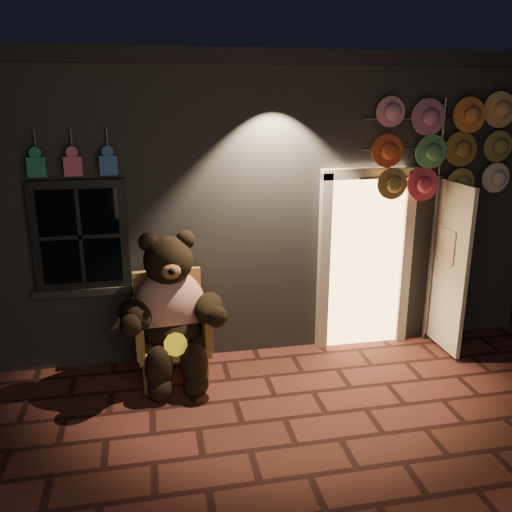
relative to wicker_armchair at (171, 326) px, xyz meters
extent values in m
plane|color=brown|center=(1.01, -1.13, -0.57)|extent=(60.00, 60.00, 0.00)
cube|color=slate|center=(1.01, 2.87, 1.08)|extent=(7.00, 5.00, 3.30)
cube|color=black|center=(1.01, 2.87, 2.81)|extent=(7.30, 5.30, 0.16)
cube|color=black|center=(-0.89, 0.33, 0.98)|extent=(1.00, 0.10, 1.20)
cube|color=black|center=(-0.89, 0.30, 0.98)|extent=(0.82, 0.06, 1.02)
cube|color=slate|center=(-0.89, 0.33, 0.35)|extent=(1.10, 0.14, 0.08)
cube|color=#FFC472|center=(2.36, 0.35, 0.48)|extent=(0.92, 0.10, 2.10)
cube|color=beige|center=(1.84, 0.31, 0.48)|extent=(0.12, 0.12, 2.20)
cube|color=beige|center=(2.88, 0.31, 0.48)|extent=(0.12, 0.12, 2.20)
cube|color=beige|center=(2.36, 0.31, 1.56)|extent=(1.16, 0.12, 0.12)
cube|color=beige|center=(3.26, -0.03, 0.48)|extent=(0.05, 0.80, 2.00)
cube|color=#25885C|center=(-1.24, 0.25, 1.73)|extent=(0.18, 0.07, 0.20)
cylinder|color=#59595E|center=(-1.24, 0.31, 1.98)|extent=(0.02, 0.02, 0.25)
cube|color=#D55878|center=(-0.89, 0.25, 1.73)|extent=(0.18, 0.07, 0.20)
cylinder|color=#59595E|center=(-0.89, 0.31, 1.98)|extent=(0.02, 0.02, 0.25)
cube|color=#2E63A3|center=(-0.54, 0.25, 1.73)|extent=(0.18, 0.07, 0.20)
cylinder|color=#59595E|center=(-0.54, 0.31, 1.98)|extent=(0.02, 0.02, 0.25)
cube|color=brown|center=(0.01, -0.09, -0.17)|extent=(0.79, 0.74, 0.11)
cube|color=brown|center=(-0.01, 0.23, 0.20)|extent=(0.75, 0.13, 0.75)
cube|color=brown|center=(-0.34, -0.13, 0.04)|extent=(0.12, 0.64, 0.43)
cube|color=brown|center=(0.36, -0.09, 0.04)|extent=(0.12, 0.64, 0.43)
cylinder|color=brown|center=(-0.30, -0.41, -0.40)|extent=(0.05, 0.05, 0.34)
cylinder|color=brown|center=(0.34, -0.37, -0.40)|extent=(0.05, 0.05, 0.34)
cylinder|color=brown|center=(-0.33, 0.19, -0.40)|extent=(0.05, 0.05, 0.34)
cylinder|color=brown|center=(0.31, 0.22, -0.40)|extent=(0.05, 0.05, 0.34)
ellipsoid|color=#B93013|center=(0.00, -0.03, 0.25)|extent=(0.80, 0.65, 0.80)
ellipsoid|color=black|center=(0.00, -0.12, 0.01)|extent=(0.66, 0.57, 0.38)
sphere|color=black|center=(0.00, -0.09, 0.78)|extent=(0.55, 0.55, 0.52)
sphere|color=black|center=(-0.19, -0.07, 0.98)|extent=(0.20, 0.20, 0.20)
sphere|color=black|center=(0.19, -0.04, 0.98)|extent=(0.20, 0.20, 0.20)
ellipsoid|color=brown|center=(0.02, -0.33, 0.73)|extent=(0.21, 0.15, 0.16)
ellipsoid|color=black|center=(-0.37, -0.30, 0.28)|extent=(0.48, 0.60, 0.29)
ellipsoid|color=black|center=(0.39, -0.26, 0.28)|extent=(0.43, 0.59, 0.29)
ellipsoid|color=black|center=(-0.15, -0.47, -0.26)|extent=(0.29, 0.29, 0.50)
ellipsoid|color=black|center=(0.20, -0.45, -0.26)|extent=(0.29, 0.29, 0.50)
sphere|color=black|center=(-0.15, -0.54, -0.46)|extent=(0.27, 0.27, 0.27)
sphere|color=black|center=(0.21, -0.52, -0.46)|extent=(0.27, 0.27, 0.27)
cylinder|color=yellow|center=(0.02, -0.46, -0.01)|extent=(0.25, 0.11, 0.24)
cylinder|color=#59595E|center=(3.19, 0.25, 0.91)|extent=(0.04, 0.04, 2.96)
cylinder|color=#59595E|center=(2.86, 0.23, 2.17)|extent=(1.32, 0.03, 0.03)
cylinder|color=#59595E|center=(2.86, 0.23, 1.84)|extent=(1.32, 0.03, 0.03)
cylinder|color=#59595E|center=(2.86, 0.23, 1.51)|extent=(1.32, 0.03, 0.03)
cylinder|color=pink|center=(2.51, 0.17, 2.23)|extent=(0.37, 0.11, 0.38)
cylinder|color=#C36F93|center=(2.94, 0.14, 2.23)|extent=(0.37, 0.11, 0.38)
cylinder|color=orange|center=(3.38, 0.11, 2.23)|extent=(0.37, 0.11, 0.38)
cylinder|color=#F0B268|center=(3.82, 0.17, 2.23)|extent=(0.37, 0.11, 0.38)
cylinder|color=#DB5129|center=(2.51, 0.14, 1.84)|extent=(0.37, 0.11, 0.38)
cylinder|color=#589E5D|center=(2.94, 0.11, 1.84)|extent=(0.37, 0.11, 0.38)
cylinder|color=olive|center=(3.38, 0.17, 1.84)|extent=(0.37, 0.11, 0.38)
cylinder|color=olive|center=(3.82, 0.14, 1.84)|extent=(0.37, 0.11, 0.38)
cylinder|color=olive|center=(2.51, 0.11, 1.46)|extent=(0.37, 0.11, 0.38)
cylinder|color=#C43850|center=(2.94, 0.17, 1.46)|extent=(0.37, 0.11, 0.38)
cylinder|color=#B79747|center=(3.38, 0.14, 1.46)|extent=(0.37, 0.11, 0.38)
cylinder|color=#F3DAC8|center=(3.82, 0.11, 1.46)|extent=(0.37, 0.11, 0.38)
camera|label=1|loc=(-0.16, -5.54, 2.43)|focal=38.00mm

